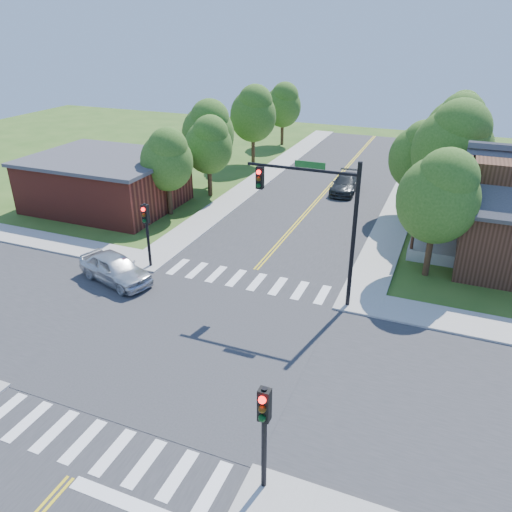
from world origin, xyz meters
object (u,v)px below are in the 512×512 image
at_px(signal_mast_ne, 319,209).
at_px(car_silver, 115,269).
at_px(signal_pole_se, 264,421).
at_px(car_dgrey, 345,184).
at_px(signal_pole_nw, 146,224).

relative_size(signal_mast_ne, car_silver, 1.48).
bearing_deg(signal_pole_se, car_dgrey, 98.26).
distance_m(signal_pole_nw, car_silver, 2.91).
height_order(signal_pole_se, signal_pole_nw, same).
bearing_deg(signal_mast_ne, signal_pole_nw, -179.93).
bearing_deg(car_silver, car_dgrey, -5.04).
distance_m(car_silver, car_dgrey, 20.97).
distance_m(signal_pole_se, car_silver, 15.17).
bearing_deg(signal_pole_nw, car_silver, -110.35).
distance_m(signal_mast_ne, car_dgrey, 18.03).
xyz_separation_m(signal_pole_se, car_silver, (-11.97, 9.12, -1.89)).
bearing_deg(car_silver, signal_mast_ne, -61.67).
xyz_separation_m(signal_mast_ne, car_dgrey, (-2.46, 17.37, -4.17)).
height_order(signal_pole_se, car_silver, signal_pole_se).
bearing_deg(car_dgrey, signal_pole_nw, -115.21).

